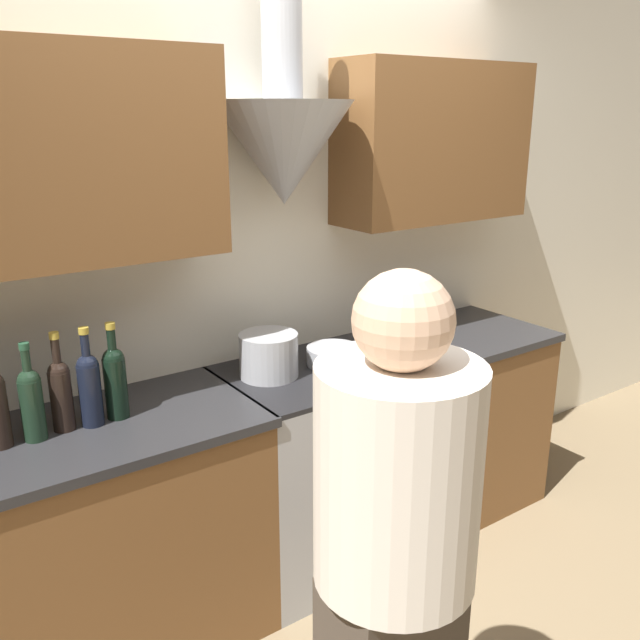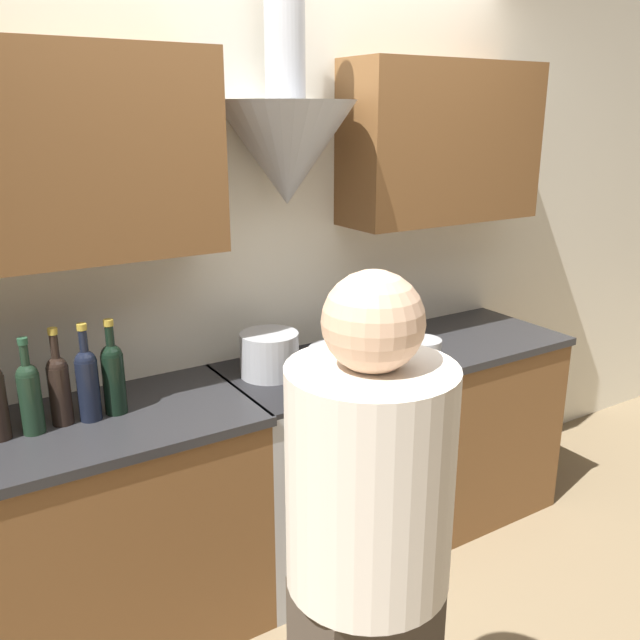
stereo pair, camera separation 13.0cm
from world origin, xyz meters
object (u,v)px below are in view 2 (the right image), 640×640
at_px(mixing_bowl, 336,356).
at_px(stove_range, 307,468).
at_px(saucepan, 422,350).
at_px(wine_bottle_9, 113,375).
at_px(wine_bottle_7, 59,386).
at_px(stock_pot, 269,354).
at_px(wine_bottle_8, 88,381).
at_px(orange_fruit, 400,338).
at_px(person_foreground_left, 367,582).
at_px(wine_bottle_6, 30,394).

bearing_deg(mixing_bowl, stove_range, -177.34).
xyz_separation_m(mixing_bowl, saucepan, (0.34, -0.16, 0.01)).
bearing_deg(wine_bottle_9, saucepan, -8.07).
relative_size(wine_bottle_7, stock_pot, 1.45).
bearing_deg(saucepan, wine_bottle_9, 171.93).
bearing_deg(wine_bottle_8, orange_fruit, 1.30).
relative_size(stove_range, stock_pot, 3.82).
bearing_deg(mixing_bowl, orange_fruit, 6.32).
relative_size(wine_bottle_9, saucepan, 2.11).
relative_size(wine_bottle_8, wine_bottle_9, 1.01).
bearing_deg(wine_bottle_7, wine_bottle_8, -11.45).
bearing_deg(saucepan, person_foreground_left, -135.38).
xyz_separation_m(mixing_bowl, orange_fruit, (0.38, 0.04, -0.00)).
bearing_deg(person_foreground_left, wine_bottle_9, 100.63).
bearing_deg(stock_pot, orange_fruit, -0.02).
xyz_separation_m(wine_bottle_8, saucepan, (1.36, -0.17, -0.10)).
bearing_deg(wine_bottle_6, orange_fruit, 1.19).
distance_m(stove_range, mixing_bowl, 0.51).
bearing_deg(orange_fruit, wine_bottle_9, -179.01).
bearing_deg(mixing_bowl, saucepan, -25.12).
height_order(wine_bottle_9, orange_fruit, wine_bottle_9).
xyz_separation_m(stove_range, mixing_bowl, (0.15, 0.01, 0.49)).
xyz_separation_m(stock_pot, mixing_bowl, (0.29, -0.04, -0.05)).
height_order(stock_pot, saucepan, stock_pot).
xyz_separation_m(wine_bottle_7, person_foreground_left, (0.41, -1.21, -0.15)).
height_order(wine_bottle_8, orange_fruit, wine_bottle_8).
bearing_deg(person_foreground_left, wine_bottle_6, 112.92).
relative_size(wine_bottle_6, saucepan, 2.04).
bearing_deg(person_foreground_left, stock_pot, 71.72).
bearing_deg(wine_bottle_7, person_foreground_left, -71.44).
distance_m(stock_pot, person_foreground_left, 1.30).
height_order(wine_bottle_7, wine_bottle_8, wine_bottle_8).
distance_m(wine_bottle_6, mixing_bowl, 1.21).
relative_size(wine_bottle_8, stock_pot, 1.47).
height_order(orange_fruit, saucepan, saucepan).
bearing_deg(wine_bottle_9, wine_bottle_6, -177.84).
bearing_deg(wine_bottle_8, wine_bottle_9, 5.77).
xyz_separation_m(wine_bottle_8, wine_bottle_9, (0.09, 0.01, 0.00)).
bearing_deg(wine_bottle_8, saucepan, -7.15).
distance_m(wine_bottle_9, stock_pot, 0.63).
bearing_deg(orange_fruit, stove_range, -174.69).
relative_size(mixing_bowl, saucepan, 1.39).
height_order(wine_bottle_9, mixing_bowl, wine_bottle_9).
bearing_deg(person_foreground_left, stove_range, 64.90).
relative_size(wine_bottle_9, stock_pot, 1.46).
xyz_separation_m(wine_bottle_9, person_foreground_left, (0.23, -1.21, -0.16)).
height_order(stove_range, person_foreground_left, person_foreground_left).
bearing_deg(saucepan, mixing_bowl, 154.88).
relative_size(stove_range, wine_bottle_9, 2.62).
height_order(stove_range, mixing_bowl, mixing_bowl).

